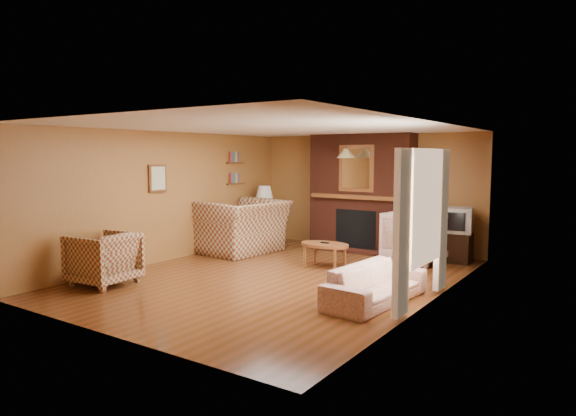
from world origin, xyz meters
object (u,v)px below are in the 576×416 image
Objects in this scene: crt_tv at (458,220)px; table_lamp at (265,199)px; plaid_armchair at (103,258)px; floral_armchair at (418,236)px; floral_sofa at (376,284)px; fireplace at (361,193)px; coffee_table at (325,246)px; plaid_loveseat at (242,227)px; side_table at (265,229)px; tv_stand at (457,247)px.

table_lamp is at bearing -175.26° from crt_tv.
plaid_armchair is 0.85× the size of floral_armchair.
plaid_armchair is at bearing 115.42° from floral_sofa.
fireplace is 2.10m from crt_tv.
fireplace reaches higher than coffee_table.
plaid_loveseat reaches higher than plaid_armchair.
table_lamp is (0.00, 0.00, 0.68)m from side_table.
plaid_loveseat is 4.17m from crt_tv.
table_lamp is (-4.00, 2.91, 0.75)m from floral_sofa.
plaid_loveseat is 3.46m from floral_armchair.
table_lamp is at bearing -165.71° from fireplace.
floral_sofa is at bearing -92.64° from crt_tv.
plaid_armchair is at bearing -88.01° from side_table.
table_lamp is at bearing -177.74° from tv_stand.
side_table is (-0.25, 1.11, -0.20)m from plaid_loveseat.
plaid_armchair reaches higher than floral_sofa.
fireplace reaches higher than floral_sofa.
coffee_table is at bearing -135.58° from crt_tv.
fireplace is at bearing 153.53° from plaid_armchair.
tv_stand is 0.51m from crt_tv.
floral_sofa is (3.75, -1.79, -0.27)m from plaid_loveseat.
fireplace is 1.69m from floral_armchair.
plaid_loveseat is 4.17m from floral_sofa.
floral_sofa is 4.94m from side_table.
table_lamp is at bearing 0.00° from side_table.
side_table is at bearing 0.00° from table_lamp.
plaid_loveseat is 2.13m from coffee_table.
fireplace reaches higher than floral_armchair.
tv_stand is (4.00, 4.67, -0.13)m from plaid_armchair.
fireplace is 2.31× the size of floral_armchair.
table_lamp is (-2.36, 1.41, 0.63)m from coffee_table.
crt_tv is (4.15, 0.34, -0.23)m from table_lamp.
plaid_loveseat reaches higher than crt_tv.
plaid_loveseat reaches higher than side_table.
plaid_loveseat is at bearing 69.64° from floral_sofa.
side_table is 1.19× the size of tv_stand.
plaid_armchair is at bearing -111.87° from fireplace.
tv_stand is 0.94× the size of crt_tv.
floral_sofa reaches higher than coffee_table.
tv_stand is (4.15, 0.35, -0.73)m from table_lamp.
plaid_armchair is 5.47m from floral_armchair.
tv_stand is at bearing 115.41° from plaid_loveseat.
floral_sofa is (1.90, -3.44, -0.93)m from fireplace.
plaid_armchair is 1.36× the size of side_table.
floral_sofa is at bearing -42.27° from coffee_table.
plaid_loveseat is 1.80× the size of coffee_table.
plaid_armchair is (-1.95, -4.86, -0.78)m from fireplace.
fireplace is at bearing 34.12° from floral_sofa.
tv_stand is at bearing 90.00° from crt_tv.
side_table is 4.19m from crt_tv.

